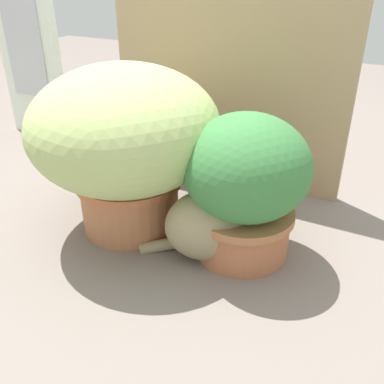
{
  "coord_description": "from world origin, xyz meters",
  "views": [
    {
      "loc": [
        0.64,
        -0.94,
        0.78
      ],
      "look_at": [
        0.14,
        0.04,
        0.18
      ],
      "focal_mm": 40.16,
      "sensor_mm": 36.0,
      "label": 1
    }
  ],
  "objects_px": {
    "mushroom_ornament_pink": "(101,203)",
    "mushroom_ornament_red": "(130,217)",
    "leafy_planter": "(245,184)",
    "cat": "(216,221)",
    "grass_planter": "(125,138)"
  },
  "relations": [
    {
      "from": "mushroom_ornament_pink",
      "to": "mushroom_ornament_red",
      "type": "relative_size",
      "value": 1.06
    },
    {
      "from": "leafy_planter",
      "to": "mushroom_ornament_red",
      "type": "height_order",
      "value": "leafy_planter"
    },
    {
      "from": "leafy_planter",
      "to": "mushroom_ornament_red",
      "type": "xyz_separation_m",
      "value": [
        -0.32,
        -0.12,
        -0.13
      ]
    },
    {
      "from": "cat",
      "to": "mushroom_ornament_pink",
      "type": "height_order",
      "value": "cat"
    },
    {
      "from": "grass_planter",
      "to": "mushroom_ornament_red",
      "type": "distance_m",
      "value": 0.24
    },
    {
      "from": "leafy_planter",
      "to": "mushroom_ornament_pink",
      "type": "relative_size",
      "value": 3.03
    },
    {
      "from": "grass_planter",
      "to": "cat",
      "type": "relative_size",
      "value": 1.52
    },
    {
      "from": "cat",
      "to": "mushroom_ornament_pink",
      "type": "distance_m",
      "value": 0.38
    },
    {
      "from": "mushroom_ornament_pink",
      "to": "cat",
      "type": "bearing_deg",
      "value": 6.15
    },
    {
      "from": "cat",
      "to": "mushroom_ornament_pink",
      "type": "relative_size",
      "value": 2.69
    },
    {
      "from": "cat",
      "to": "mushroom_ornament_red",
      "type": "height_order",
      "value": "cat"
    },
    {
      "from": "cat",
      "to": "mushroom_ornament_red",
      "type": "relative_size",
      "value": 2.85
    },
    {
      "from": "leafy_planter",
      "to": "mushroom_ornament_pink",
      "type": "xyz_separation_m",
      "value": [
        -0.44,
        -0.1,
        -0.13
      ]
    },
    {
      "from": "grass_planter",
      "to": "mushroom_ornament_red",
      "type": "relative_size",
      "value": 4.33
    },
    {
      "from": "grass_planter",
      "to": "cat",
      "type": "distance_m",
      "value": 0.37
    }
  ]
}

